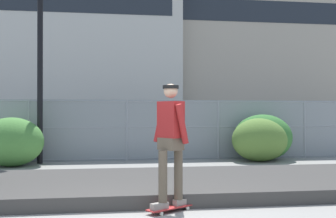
{
  "coord_description": "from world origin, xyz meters",
  "views": [
    {
      "loc": [
        -0.68,
        -5.29,
        1.47
      ],
      "look_at": [
        0.91,
        5.3,
        1.55
      ],
      "focal_mm": 45.58,
      "sensor_mm": 36.0,
      "label": 1
    }
  ],
  "objects_px": {
    "skater": "(171,136)",
    "parked_car_mid": "(153,129)",
    "shrub_left": "(11,142)",
    "skateboard": "(171,208)",
    "shrub_right": "(263,137)",
    "parked_car_near": "(2,130)",
    "shrub_center": "(260,140)",
    "street_lamp": "(40,3)"
  },
  "relations": [
    {
      "from": "shrub_left",
      "to": "shrub_right",
      "type": "xyz_separation_m",
      "value": [
        7.29,
        0.43,
        0.04
      ]
    },
    {
      "from": "street_lamp",
      "to": "shrub_left",
      "type": "height_order",
      "value": "street_lamp"
    },
    {
      "from": "parked_car_mid",
      "to": "shrub_right",
      "type": "relative_size",
      "value": 2.48
    },
    {
      "from": "skateboard",
      "to": "parked_car_mid",
      "type": "relative_size",
      "value": 0.17
    },
    {
      "from": "shrub_center",
      "to": "skater",
      "type": "bearing_deg",
      "value": -121.35
    },
    {
      "from": "street_lamp",
      "to": "skater",
      "type": "bearing_deg",
      "value": -66.34
    },
    {
      "from": "parked_car_mid",
      "to": "shrub_left",
      "type": "xyz_separation_m",
      "value": [
        -4.25,
        -3.56,
        -0.17
      ]
    },
    {
      "from": "shrub_right",
      "to": "shrub_left",
      "type": "bearing_deg",
      "value": -176.65
    },
    {
      "from": "skater",
      "to": "parked_car_mid",
      "type": "height_order",
      "value": "skater"
    },
    {
      "from": "street_lamp",
      "to": "parked_car_mid",
      "type": "height_order",
      "value": "street_lamp"
    },
    {
      "from": "parked_car_near",
      "to": "skater",
      "type": "bearing_deg",
      "value": -64.15
    },
    {
      "from": "parked_car_mid",
      "to": "skater",
      "type": "bearing_deg",
      "value": -94.82
    },
    {
      "from": "skater",
      "to": "street_lamp",
      "type": "distance_m",
      "value": 7.81
    },
    {
      "from": "shrub_right",
      "to": "parked_car_near",
      "type": "bearing_deg",
      "value": 159.59
    },
    {
      "from": "parked_car_near",
      "to": "shrub_center",
      "type": "height_order",
      "value": "parked_car_near"
    },
    {
      "from": "shrub_center",
      "to": "shrub_left",
      "type": "bearing_deg",
      "value": -178.86
    },
    {
      "from": "shrub_left",
      "to": "parked_car_mid",
      "type": "bearing_deg",
      "value": 39.91
    },
    {
      "from": "shrub_left",
      "to": "shrub_center",
      "type": "bearing_deg",
      "value": 1.14
    },
    {
      "from": "skateboard",
      "to": "shrub_right",
      "type": "height_order",
      "value": "shrub_right"
    },
    {
      "from": "skateboard",
      "to": "street_lamp",
      "type": "relative_size",
      "value": 0.1
    },
    {
      "from": "parked_car_mid",
      "to": "parked_car_near",
      "type": "bearing_deg",
      "value": -179.73
    },
    {
      "from": "skater",
      "to": "shrub_left",
      "type": "distance_m",
      "value": 6.77
    },
    {
      "from": "skateboard",
      "to": "shrub_center",
      "type": "bearing_deg",
      "value": 58.65
    },
    {
      "from": "shrub_center",
      "to": "shrub_right",
      "type": "distance_m",
      "value": 0.36
    },
    {
      "from": "shrub_left",
      "to": "shrub_right",
      "type": "distance_m",
      "value": 7.31
    },
    {
      "from": "skateboard",
      "to": "shrub_right",
      "type": "bearing_deg",
      "value": 58.42
    },
    {
      "from": "street_lamp",
      "to": "parked_car_near",
      "type": "distance_m",
      "value": 5.09
    },
    {
      "from": "skateboard",
      "to": "shrub_center",
      "type": "distance_m",
      "value": 6.99
    },
    {
      "from": "street_lamp",
      "to": "shrub_left",
      "type": "relative_size",
      "value": 4.36
    },
    {
      "from": "skateboard",
      "to": "street_lamp",
      "type": "xyz_separation_m",
      "value": [
        -2.8,
        6.4,
        4.56
      ]
    },
    {
      "from": "street_lamp",
      "to": "shrub_center",
      "type": "distance_m",
      "value": 7.56
    },
    {
      "from": "street_lamp",
      "to": "shrub_right",
      "type": "distance_m",
      "value": 7.7
    },
    {
      "from": "skater",
      "to": "parked_car_mid",
      "type": "xyz_separation_m",
      "value": [
        0.79,
        9.36,
        -0.28
      ]
    },
    {
      "from": "parked_car_near",
      "to": "shrub_left",
      "type": "bearing_deg",
      "value": -73.32
    },
    {
      "from": "parked_car_near",
      "to": "shrub_center",
      "type": "bearing_deg",
      "value": -22.61
    },
    {
      "from": "street_lamp",
      "to": "parked_car_mid",
      "type": "relative_size",
      "value": 1.66
    },
    {
      "from": "shrub_center",
      "to": "skateboard",
      "type": "bearing_deg",
      "value": -121.35
    },
    {
      "from": "parked_car_mid",
      "to": "shrub_left",
      "type": "distance_m",
      "value": 5.55
    },
    {
      "from": "skateboard",
      "to": "skater",
      "type": "relative_size",
      "value": 0.43
    },
    {
      "from": "street_lamp",
      "to": "shrub_left",
      "type": "bearing_deg",
      "value": -138.18
    },
    {
      "from": "skater",
      "to": "shrub_right",
      "type": "distance_m",
      "value": 7.32
    },
    {
      "from": "parked_car_near",
      "to": "street_lamp",
      "type": "bearing_deg",
      "value": -59.67
    }
  ]
}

